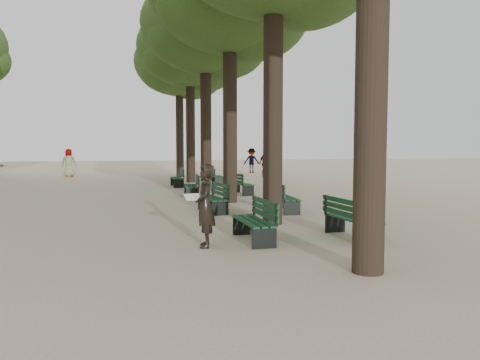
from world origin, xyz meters
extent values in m
plane|color=#C0B091|center=(0.00, 0.00, 0.00)|extent=(120.00, 120.00, 0.00)
cylinder|color=#33261C|center=(1.50, -2.00, 3.75)|extent=(0.52, 0.52, 7.50)
cylinder|color=#33261C|center=(1.50, 3.00, 3.75)|extent=(0.52, 0.52, 7.50)
cylinder|color=#33261C|center=(1.50, 8.00, 3.75)|extent=(0.52, 0.52, 7.50)
cylinder|color=#33261C|center=(1.50, 13.00, 3.75)|extent=(0.52, 0.52, 7.50)
ellipsoid|color=#284818|center=(1.50, 13.00, 7.70)|extent=(6.00, 6.00, 4.50)
cylinder|color=#33261C|center=(1.50, 18.00, 3.75)|extent=(0.52, 0.52, 7.50)
ellipsoid|color=#284818|center=(1.50, 18.00, 7.70)|extent=(6.00, 6.00, 4.50)
cylinder|color=#33261C|center=(1.50, 23.00, 3.75)|extent=(0.52, 0.52, 7.50)
ellipsoid|color=#284818|center=(1.50, 23.00, 7.70)|extent=(6.00, 6.00, 4.50)
cube|color=black|center=(0.35, 0.93, 0.23)|extent=(0.54, 1.81, 0.45)
cube|color=black|center=(0.35, 0.93, 0.45)|extent=(0.56, 1.81, 0.04)
cube|color=black|center=(0.63, 0.93, 0.72)|extent=(0.06, 1.80, 0.40)
cube|color=black|center=(0.35, 5.62, 0.23)|extent=(0.71, 1.85, 0.45)
cube|color=black|center=(0.35, 5.62, 0.45)|extent=(0.73, 1.85, 0.04)
cube|color=black|center=(0.63, 5.65, 0.72)|extent=(0.23, 1.79, 0.40)
cube|color=black|center=(0.35, 10.19, 0.23)|extent=(0.68, 1.84, 0.45)
cube|color=black|center=(0.35, 10.19, 0.45)|extent=(0.70, 1.84, 0.04)
cube|color=black|center=(0.63, 10.16, 0.72)|extent=(0.20, 1.80, 0.40)
cube|color=black|center=(0.35, 15.22, 0.23)|extent=(0.54, 1.80, 0.45)
cube|color=black|center=(0.35, 15.22, 0.45)|extent=(0.56, 1.81, 0.04)
cube|color=black|center=(0.63, 15.22, 0.72)|extent=(0.06, 1.80, 0.40)
cube|color=black|center=(2.65, 0.69, 0.23)|extent=(0.61, 1.82, 0.45)
cube|color=black|center=(2.65, 0.69, 0.45)|extent=(0.63, 1.82, 0.04)
cube|color=black|center=(2.37, 0.67, 0.72)|extent=(0.13, 1.80, 0.40)
cube|color=black|center=(2.65, 5.13, 0.23)|extent=(0.66, 1.84, 0.45)
cube|color=black|center=(2.65, 5.13, 0.45)|extent=(0.68, 1.84, 0.04)
cube|color=black|center=(2.37, 5.15, 0.72)|extent=(0.18, 1.80, 0.40)
cube|color=black|center=(2.65, 10.74, 0.23)|extent=(0.75, 1.85, 0.45)
cube|color=black|center=(2.65, 10.74, 0.45)|extent=(0.77, 1.86, 0.04)
cube|color=black|center=(2.37, 10.70, 0.72)|extent=(0.28, 1.79, 0.40)
cube|color=black|center=(2.65, 15.83, 0.23)|extent=(0.62, 1.83, 0.45)
cube|color=black|center=(2.65, 15.83, 0.45)|extent=(0.64, 1.83, 0.04)
cube|color=black|center=(2.37, 15.84, 0.72)|extent=(0.14, 1.80, 0.40)
imported|color=black|center=(-0.75, 0.60, 0.86)|extent=(0.43, 0.73, 1.72)
cube|color=white|center=(-1.00, 0.60, 1.05)|extent=(0.37, 0.29, 0.12)
imported|color=#262628|center=(7.48, 26.25, 0.96)|extent=(1.29, 0.79, 1.92)
imported|color=#262628|center=(-5.83, 24.79, 0.96)|extent=(0.94, 0.39, 1.92)
imported|color=#262628|center=(6.92, 20.87, 0.95)|extent=(0.82, 1.17, 1.91)
camera|label=1|loc=(-2.43, -8.83, 2.09)|focal=35.00mm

